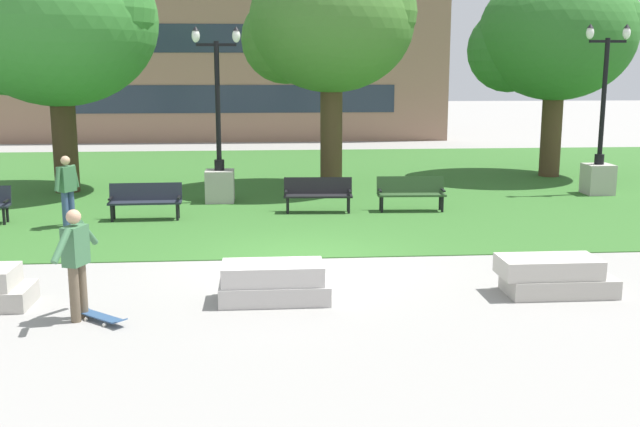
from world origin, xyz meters
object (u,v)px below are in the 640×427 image
skateboard (101,316)px  park_bench_far_left (145,199)px  park_bench_near_right (411,191)px  lamp_post_right (219,167)px  concrete_block_right (554,276)px  lamp_post_left (599,160)px  person_bystander_near_lawn (67,187)px  concrete_block_left (274,283)px  park_bench_near_left (318,192)px  person_skateboarder (76,258)px

skateboard → park_bench_far_left: 7.79m
park_bench_near_right → lamp_post_right: (-5.14, 1.75, 0.47)m
concrete_block_right → lamp_post_left: size_ratio=0.38×
skateboard → person_bystander_near_lawn: person_bystander_near_lawn is taller
concrete_block_right → park_bench_near_right: (-0.94, 7.53, 0.23)m
concrete_block_right → skateboard: size_ratio=2.14×
concrete_block_left → lamp_post_left: size_ratio=0.36×
park_bench_near_right → park_bench_far_left: bearing=-174.9°
skateboard → park_bench_near_left: park_bench_near_left is taller
person_skateboarder → skateboard: bearing=-21.5°
concrete_block_left → park_bench_near_left: size_ratio=0.98×
skateboard → concrete_block_left: bearing=17.7°
person_skateboarder → park_bench_near_right: person_skateboarder is taller
skateboard → lamp_post_left: lamp_post_left is taller
park_bench_near_left → skateboard: bearing=-115.2°
park_bench_near_right → park_bench_far_left: same height
concrete_block_left → skateboard: concrete_block_left is taller
lamp_post_left → lamp_post_right: bearing=-177.8°
concrete_block_right → park_bench_far_left: size_ratio=1.06×
skateboard → park_bench_near_right: bearing=52.5°
park_bench_far_left → park_bench_near_left: bearing=8.1°
concrete_block_right → lamp_post_left: 11.06m
park_bench_near_right → park_bench_near_left: bearing=179.6°
park_bench_far_left → person_bystander_near_lawn: size_ratio=1.06×
lamp_post_right → person_bystander_near_lawn: 4.67m
skateboard → lamp_post_right: size_ratio=0.18×
park_bench_near_left → lamp_post_right: 3.21m
skateboard → lamp_post_right: bearing=82.8°
concrete_block_left → park_bench_near_right: (3.80, 7.54, 0.23)m
lamp_post_right → person_bystander_near_lawn: lamp_post_right is taller
skateboard → park_bench_near_left: size_ratio=0.49×
person_skateboarder → park_bench_far_left: 7.64m
concrete_block_right → park_bench_far_left: (-7.81, 6.92, 0.23)m
concrete_block_left → lamp_post_right: (-1.34, 9.29, 0.71)m
lamp_post_right → concrete_block_right: bearing=-56.8°
concrete_block_right → lamp_post_right: lamp_post_right is taller
concrete_block_left → concrete_block_right: (4.73, 0.00, 0.00)m
lamp_post_left → park_bench_near_right: bearing=-160.4°
park_bench_near_left → person_bystander_near_lawn: size_ratio=1.07×
park_bench_near_right → lamp_post_right: 5.45m
concrete_block_right → lamp_post_right: bearing=123.2°
lamp_post_left → lamp_post_right: 11.31m
person_skateboarder → skateboard: 0.96m
skateboard → park_bench_near_left: (3.94, 8.39, 0.45)m
concrete_block_left → concrete_block_right: bearing=0.0°
park_bench_near_left → person_bystander_near_lawn: 6.28m
lamp_post_left → lamp_post_right: size_ratio=1.03×
concrete_block_right → lamp_post_left: lamp_post_left is taller
park_bench_far_left → concrete_block_left: bearing=-66.0°
skateboard → person_bystander_near_lawn: bearing=107.2°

